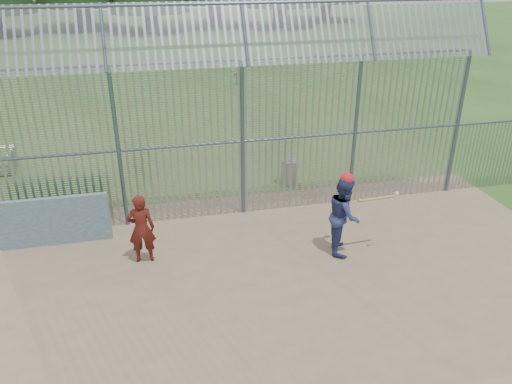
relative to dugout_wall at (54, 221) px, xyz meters
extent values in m
plane|color=#2D511E|center=(4.60, -2.90, -0.62)|extent=(120.00, 120.00, 0.00)
cube|color=#756047|center=(4.60, -3.40, -0.61)|extent=(14.00, 10.00, 0.02)
cube|color=#38566B|center=(0.00, 0.00, 0.00)|extent=(2.50, 0.12, 1.20)
imported|color=navy|center=(6.43, -1.75, 0.31)|extent=(0.92, 1.05, 1.81)
imported|color=maroon|center=(1.98, -1.17, 0.21)|extent=(0.60, 0.41, 1.61)
imported|color=slate|center=(7.22, 14.79, -0.21)|extent=(0.52, 0.39, 0.82)
sphere|color=red|center=(6.43, -1.75, 1.19)|extent=(0.29, 0.29, 0.29)
cylinder|color=#AA7F4C|center=(7.13, -1.90, 0.72)|extent=(0.85, 0.12, 0.07)
sphere|color=#AA7F4C|center=(6.70, -1.90, 0.72)|extent=(0.09, 0.09, 0.09)
sphere|color=white|center=(7.44, -2.14, 0.92)|extent=(0.09, 0.09, 0.09)
cylinder|color=#989CA1|center=(6.31, 2.11, -0.27)|extent=(0.52, 0.52, 0.70)
cylinder|color=#9EA0A5|center=(6.31, 2.11, 0.10)|extent=(0.56, 0.56, 0.05)
sphere|color=#9EA0A5|center=(6.31, 2.11, 0.15)|extent=(0.10, 0.10, 0.10)
cube|color=slate|center=(-1.90, 4.95, -0.27)|extent=(0.06, 0.90, 0.70)
cylinder|color=#47566B|center=(1.60, 0.60, 1.38)|extent=(0.10, 0.10, 4.00)
cylinder|color=#47566B|center=(4.60, 0.60, 1.38)|extent=(0.10, 0.10, 4.00)
cylinder|color=#47566B|center=(7.60, 0.60, 1.38)|extent=(0.10, 0.10, 4.00)
cylinder|color=#47566B|center=(10.60, 0.60, 1.38)|extent=(0.10, 0.10, 4.00)
cylinder|color=#47566B|center=(4.60, 0.60, 3.38)|extent=(12.00, 0.07, 0.07)
cylinder|color=#47566B|center=(4.60, 0.60, 1.38)|extent=(12.00, 0.06, 0.06)
cube|color=gray|center=(4.60, 0.60, 1.38)|extent=(12.00, 0.02, 4.00)
cube|color=gray|center=(4.60, 0.23, 4.03)|extent=(12.00, 0.77, 1.31)
cylinder|color=#47566B|center=(10.60, 0.60, 0.38)|extent=(0.08, 0.08, 2.00)
cylinder|color=#332319|center=(-2.40, 40.10, 1.09)|extent=(1.33, 1.33, 3.42)
cylinder|color=#332319|center=(3.60, 36.10, 0.82)|extent=(1.12, 1.12, 2.88)
cylinder|color=#332319|center=(9.60, 39.10, 1.18)|extent=(1.40, 1.40, 3.60)
cylinder|color=#332319|center=(15.60, 37.10, 1.00)|extent=(1.26, 1.26, 3.24)
cylinder|color=#332319|center=(21.60, 41.10, 0.91)|extent=(1.19, 1.19, 3.06)
camera|label=1|loc=(2.30, -10.93, 5.58)|focal=35.00mm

